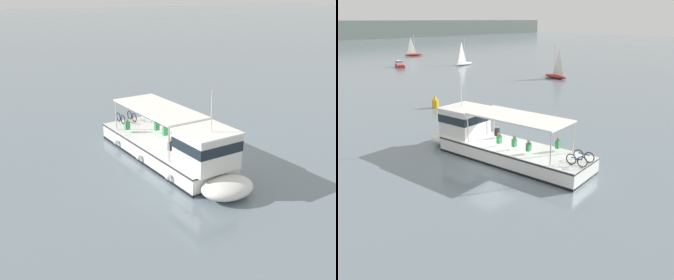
{
  "view_description": "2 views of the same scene",
  "coord_description": "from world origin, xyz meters",
  "views": [
    {
      "loc": [
        12.65,
        20.73,
        10.17
      ],
      "look_at": [
        1.43,
        -0.12,
        1.4
      ],
      "focal_mm": 44.24,
      "sensor_mm": 36.0,
      "label": 1
    },
    {
      "loc": [
        -15.3,
        -15.63,
        9.1
      ],
      "look_at": [
        1.43,
        -0.12,
        1.4
      ],
      "focal_mm": 38.39,
      "sensor_mm": 36.0,
      "label": 2
    }
  ],
  "objects": [
    {
      "name": "ferry_main",
      "position": [
        1.35,
        0.89,
        1.02
      ],
      "size": [
        4.25,
        12.99,
        5.32
      ],
      "color": "white",
      "rests_on": "ground"
    },
    {
      "name": "ground_plane",
      "position": [
        0.0,
        0.0,
        0.0
      ],
      "size": [
        400.0,
        400.0,
        0.0
      ],
      "primitive_type": "plane",
      "color": "slate"
    }
  ]
}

